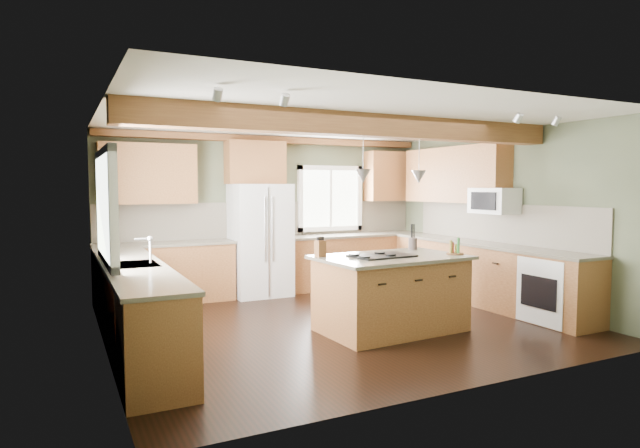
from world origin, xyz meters
name	(u,v)px	position (x,y,z in m)	size (l,w,h in m)	color
floor	(338,323)	(0.00, 0.00, 0.00)	(5.60, 5.60, 0.00)	black
ceiling	(339,120)	(0.00, 0.00, 2.60)	(5.60, 5.60, 0.00)	silver
wall_back	(269,214)	(0.00, 2.50, 1.30)	(5.60, 5.60, 0.00)	#464E37
wall_left	(103,231)	(-2.80, 0.00, 1.30)	(5.00, 5.00, 0.00)	#464E37
wall_right	(502,217)	(2.80, 0.00, 1.30)	(5.00, 5.00, 0.00)	#464E37
ceiling_beam	(363,125)	(0.00, -0.60, 2.47)	(5.55, 0.26, 0.26)	#593019
soffit_trim	(271,140)	(0.00, 2.40, 2.54)	(5.55, 0.20, 0.10)	#593019
backsplash_back	(269,219)	(0.00, 2.48, 1.21)	(5.58, 0.03, 0.58)	brown
backsplash_right	(499,223)	(2.78, 0.05, 1.21)	(0.03, 3.70, 0.58)	brown
base_cab_back_left	(165,274)	(-1.79, 2.20, 0.44)	(2.02, 0.60, 0.88)	brown
counter_back_left	(165,244)	(-1.79, 2.20, 0.90)	(2.06, 0.64, 0.04)	#4B4437
base_cab_back_right	(354,261)	(1.49, 2.20, 0.44)	(2.62, 0.60, 0.88)	brown
counter_back_right	(354,235)	(1.49, 2.20, 0.90)	(2.66, 0.64, 0.04)	#4B4437
base_cab_left	(134,308)	(-2.50, 0.05, 0.44)	(0.60, 3.70, 0.88)	brown
counter_left	(133,266)	(-2.50, 0.05, 0.90)	(0.64, 3.74, 0.04)	#4B4437
base_cab_right	(483,274)	(2.50, 0.05, 0.44)	(0.60, 3.70, 0.88)	brown
counter_right	(484,244)	(2.50, 0.05, 0.90)	(0.64, 3.74, 0.04)	#4B4437
upper_cab_back_left	(148,174)	(-1.99, 2.33, 1.95)	(1.40, 0.35, 0.90)	brown
upper_cab_over_fridge	(255,163)	(-0.30, 2.33, 2.15)	(0.96, 0.35, 0.70)	brown
upper_cab_right	(454,175)	(2.62, 0.90, 1.95)	(0.35, 2.20, 0.90)	brown
upper_cab_back_corner	(389,176)	(2.30, 2.33, 1.95)	(0.90, 0.35, 0.90)	brown
window_left	(104,206)	(-2.78, 0.05, 1.55)	(0.04, 1.60, 1.05)	white
window_back	(330,198)	(1.15, 2.48, 1.55)	(1.10, 0.04, 1.00)	white
sink	(133,265)	(-2.50, 0.05, 0.91)	(0.50, 0.65, 0.03)	#262628
faucet	(150,251)	(-2.32, 0.05, 1.05)	(0.02, 0.02, 0.28)	#B2B2B7
dishwasher	(155,339)	(-2.49, -1.25, 0.43)	(0.60, 0.60, 0.84)	white
oven	(555,290)	(2.49, -1.25, 0.43)	(0.60, 0.72, 0.84)	white
microwave	(494,201)	(2.58, -0.05, 1.55)	(0.40, 0.70, 0.38)	white
pendant_left	(363,176)	(-0.02, -0.63, 1.88)	(0.18, 0.18, 0.16)	#B2B2B7
pendant_right	(419,177)	(0.82, -0.58, 1.88)	(0.18, 0.18, 0.16)	#B2B2B7
refrigerator	(260,240)	(-0.30, 2.12, 0.90)	(0.90, 0.74, 1.80)	silver
island	(391,295)	(0.40, -0.60, 0.44)	(1.67, 1.02, 0.88)	brown
island_top	(391,257)	(0.40, -0.60, 0.90)	(1.78, 1.13, 0.04)	#4B4437
cooktop	(382,256)	(0.26, -0.61, 0.93)	(0.72, 0.48, 0.02)	black
knife_block	(320,249)	(-0.41, -0.30, 1.02)	(0.12, 0.09, 0.20)	brown
utensil_crock	(413,244)	(1.03, -0.17, 1.00)	(0.12, 0.12, 0.16)	#443B36
bottle_tray	(455,246)	(1.20, -0.82, 1.02)	(0.21, 0.21, 0.20)	brown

